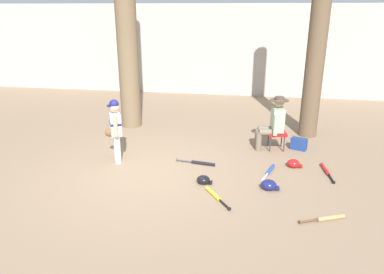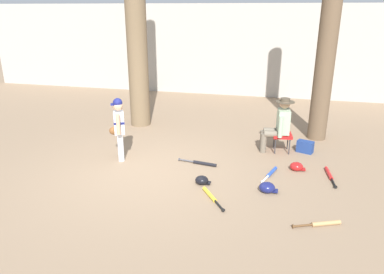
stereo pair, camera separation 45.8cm
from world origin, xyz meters
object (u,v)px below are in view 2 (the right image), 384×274
(tree_near_player, at_px, (136,20))
(batting_helmet_navy, at_px, (267,188))
(tree_behind_spectator, at_px, (328,35))
(batting_helmet_black, at_px, (202,180))
(handbag_beside_stool, at_px, (305,147))
(young_ballplayer, at_px, (119,125))
(folding_stool, at_px, (282,136))
(bat_blue_youth, at_px, (271,173))
(bat_red_barrel, at_px, (329,175))
(seated_spectator, at_px, (279,124))
(bat_wood_tan, at_px, (322,224))
(bat_yellow_trainer, at_px, (211,196))
(batting_helmet_red, at_px, (297,167))
(bat_black_composite, at_px, (202,163))

(tree_near_player, xyz_separation_m, batting_helmet_navy, (3.53, -3.12, -2.63))
(tree_behind_spectator, distance_m, batting_helmet_black, 4.43)
(tree_near_player, bearing_deg, handbag_beside_stool, -14.19)
(young_ballplayer, distance_m, folding_stool, 3.50)
(bat_blue_youth, height_order, batting_helmet_black, batting_helmet_black)
(bat_blue_youth, height_order, bat_red_barrel, same)
(seated_spectator, height_order, batting_helmet_black, seated_spectator)
(seated_spectator, xyz_separation_m, bat_red_barrel, (1.00, -1.07, -0.61))
(bat_wood_tan, bearing_deg, tree_behind_spectator, 87.20)
(batting_helmet_black, bearing_deg, bat_yellow_trainer, -61.12)
(seated_spectator, distance_m, bat_yellow_trainer, 2.68)
(handbag_beside_stool, relative_size, batting_helmet_black, 1.21)
(batting_helmet_navy, distance_m, batting_helmet_red, 1.16)
(seated_spectator, bearing_deg, bat_blue_youth, -93.24)
(bat_blue_youth, distance_m, batting_helmet_black, 1.37)
(young_ballplayer, xyz_separation_m, bat_red_barrel, (4.15, 0.15, -0.71))
(seated_spectator, distance_m, bat_blue_youth, 1.39)
(bat_yellow_trainer, distance_m, bat_red_barrel, 2.41)
(bat_yellow_trainer, height_order, bat_wood_tan, same)
(seated_spectator, relative_size, bat_wood_tan, 1.71)
(tree_near_player, relative_size, bat_yellow_trainer, 9.15)
(tree_near_player, distance_m, folding_stool, 4.56)
(bat_wood_tan, xyz_separation_m, batting_helmet_navy, (-0.83, 0.86, 0.05))
(tree_behind_spectator, distance_m, batting_helmet_red, 3.16)
(folding_stool, relative_size, handbag_beside_stool, 1.31)
(young_ballplayer, relative_size, bat_yellow_trainer, 1.90)
(bat_blue_youth, distance_m, batting_helmet_navy, 0.72)
(bat_blue_youth, relative_size, batting_helmet_red, 2.34)
(bat_black_composite, height_order, bat_red_barrel, same)
(bat_black_composite, bearing_deg, batting_helmet_navy, -32.76)
(handbag_beside_stool, height_order, batting_helmet_black, handbag_beside_stool)
(tree_behind_spectator, xyz_separation_m, handbag_beside_stool, (-0.31, -1.04, -2.30))
(batting_helmet_black, bearing_deg, batting_helmet_navy, -1.46)
(young_ballplayer, relative_size, bat_blue_youth, 1.87)
(batting_helmet_navy, bearing_deg, young_ballplayer, 166.20)
(seated_spectator, bearing_deg, bat_yellow_trainer, -112.68)
(batting_helmet_red, bearing_deg, tree_behind_spectator, 75.98)
(bat_black_composite, bearing_deg, batting_helmet_black, -77.56)
(bat_blue_youth, bearing_deg, folding_stool, 82.39)
(batting_helmet_black, bearing_deg, bat_black_composite, 102.44)
(handbag_beside_stool, bearing_deg, batting_helmet_navy, -109.15)
(bat_yellow_trainer, xyz_separation_m, bat_red_barrel, (2.01, 1.34, 0.00))
(folding_stool, distance_m, handbag_beside_stool, 0.56)
(batting_helmet_black, bearing_deg, bat_red_barrel, 21.10)
(tree_behind_spectator, relative_size, batting_helmet_black, 19.39)
(bat_black_composite, relative_size, batting_helmet_red, 2.74)
(handbag_beside_stool, distance_m, bat_black_composite, 2.37)
(bat_blue_youth, xyz_separation_m, bat_yellow_trainer, (-0.93, -1.15, 0.00))
(batting_helmet_red, bearing_deg, bat_black_composite, -174.32)
(seated_spectator, relative_size, batting_helmet_black, 4.26)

